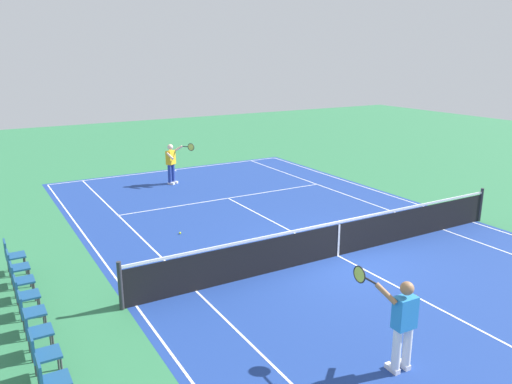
{
  "coord_description": "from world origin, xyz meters",
  "views": [
    {
      "loc": [
        -9.73,
        8.2,
        5.22
      ],
      "look_at": [
        3.81,
        0.3,
        0.9
      ],
      "focal_mm": 35.44,
      "sensor_mm": 36.0,
      "label": 1
    }
  ],
  "objects_px": {
    "spectator_chair_3": "(28,310)",
    "spectator_chair_7": "(11,254)",
    "spectator_chair_1": "(41,353)",
    "spectator_chair_2": "(34,330)",
    "tennis_player_near": "(172,162)",
    "spectator_chair_0": "(49,379)",
    "tennis_ball": "(180,233)",
    "spectator_chair_4": "(23,294)",
    "tennis_player_far": "(402,321)",
    "spectator_chair_6": "(15,266)",
    "spectator_chair_5": "(19,279)",
    "tennis_net": "(338,238)"
  },
  "relations": [
    {
      "from": "spectator_chair_1",
      "to": "spectator_chair_2",
      "type": "relative_size",
      "value": 1.0
    },
    {
      "from": "tennis_player_far",
      "to": "spectator_chair_1",
      "type": "distance_m",
      "value": 5.95
    },
    {
      "from": "spectator_chair_2",
      "to": "tennis_ball",
      "type": "bearing_deg",
      "value": -44.8
    },
    {
      "from": "spectator_chair_4",
      "to": "spectator_chair_7",
      "type": "height_order",
      "value": "same"
    },
    {
      "from": "tennis_net",
      "to": "spectator_chair_5",
      "type": "distance_m",
      "value": 7.73
    },
    {
      "from": "spectator_chair_6",
      "to": "tennis_player_near",
      "type": "bearing_deg",
      "value": -42.46
    },
    {
      "from": "spectator_chair_2",
      "to": "spectator_chair_6",
      "type": "distance_m",
      "value": 3.22
    },
    {
      "from": "tennis_player_near",
      "to": "tennis_player_far",
      "type": "xyz_separation_m",
      "value": [
        -13.98,
        1.34,
        0.0
      ]
    },
    {
      "from": "tennis_ball",
      "to": "spectator_chair_4",
      "type": "height_order",
      "value": "spectator_chair_4"
    },
    {
      "from": "tennis_player_far",
      "to": "tennis_ball",
      "type": "distance_m",
      "value": 8.23
    },
    {
      "from": "tennis_player_near",
      "to": "tennis_player_far",
      "type": "height_order",
      "value": "same"
    },
    {
      "from": "spectator_chair_2",
      "to": "spectator_chair_4",
      "type": "height_order",
      "value": "same"
    },
    {
      "from": "spectator_chair_0",
      "to": "tennis_ball",
      "type": "bearing_deg",
      "value": -36.35
    },
    {
      "from": "spectator_chair_0",
      "to": "spectator_chair_5",
      "type": "height_order",
      "value": "same"
    },
    {
      "from": "tennis_net",
      "to": "tennis_player_near",
      "type": "bearing_deg",
      "value": 5.91
    },
    {
      "from": "spectator_chair_1",
      "to": "spectator_chair_5",
      "type": "distance_m",
      "value": 3.22
    },
    {
      "from": "tennis_net",
      "to": "spectator_chair_6",
      "type": "xyz_separation_m",
      "value": [
        2.29,
        7.59,
        0.03
      ]
    },
    {
      "from": "tennis_player_far",
      "to": "spectator_chair_7",
      "type": "distance_m",
      "value": 9.23
    },
    {
      "from": "spectator_chair_2",
      "to": "spectator_chair_5",
      "type": "bearing_deg",
      "value": 0.0
    },
    {
      "from": "tennis_net",
      "to": "spectator_chair_4",
      "type": "bearing_deg",
      "value": 84.85
    },
    {
      "from": "tennis_net",
      "to": "spectator_chair_0",
      "type": "bearing_deg",
      "value": 108.49
    },
    {
      "from": "spectator_chair_0",
      "to": "tennis_net",
      "type": "bearing_deg",
      "value": -71.51
    },
    {
      "from": "tennis_ball",
      "to": "spectator_chair_3",
      "type": "height_order",
      "value": "spectator_chair_3"
    },
    {
      "from": "spectator_chair_1",
      "to": "spectator_chair_7",
      "type": "xyz_separation_m",
      "value": [
        4.83,
        0.0,
        0.0
      ]
    },
    {
      "from": "spectator_chair_1",
      "to": "spectator_chair_7",
      "type": "bearing_deg",
      "value": 0.0
    },
    {
      "from": "spectator_chair_0",
      "to": "spectator_chair_1",
      "type": "relative_size",
      "value": 1.0
    },
    {
      "from": "tennis_player_far",
      "to": "spectator_chair_3",
      "type": "relative_size",
      "value": 1.93
    },
    {
      "from": "spectator_chair_4",
      "to": "spectator_chair_0",
      "type": "bearing_deg",
      "value": 180.0
    },
    {
      "from": "tennis_player_far",
      "to": "spectator_chair_4",
      "type": "bearing_deg",
      "value": 45.6
    },
    {
      "from": "tennis_net",
      "to": "tennis_ball",
      "type": "bearing_deg",
      "value": 39.21
    },
    {
      "from": "tennis_net",
      "to": "spectator_chair_3",
      "type": "relative_size",
      "value": 13.3
    },
    {
      "from": "spectator_chair_4",
      "to": "tennis_player_far",
      "type": "bearing_deg",
      "value": -134.4
    },
    {
      "from": "spectator_chair_5",
      "to": "tennis_player_near",
      "type": "bearing_deg",
      "value": -39.46
    },
    {
      "from": "spectator_chair_0",
      "to": "spectator_chair_7",
      "type": "bearing_deg",
      "value": 0.0
    },
    {
      "from": "spectator_chair_2",
      "to": "tennis_player_near",
      "type": "bearing_deg",
      "value": -32.32
    },
    {
      "from": "spectator_chair_3",
      "to": "spectator_chair_7",
      "type": "bearing_deg",
      "value": 0.0
    },
    {
      "from": "tennis_net",
      "to": "tennis_player_far",
      "type": "xyz_separation_m",
      "value": [
        -4.47,
        2.32,
        0.44
      ]
    },
    {
      "from": "tennis_player_near",
      "to": "spectator_chair_6",
      "type": "distance_m",
      "value": 9.79
    },
    {
      "from": "tennis_player_near",
      "to": "spectator_chair_7",
      "type": "height_order",
      "value": "tennis_player_near"
    },
    {
      "from": "spectator_chair_4",
      "to": "spectator_chair_1",
      "type": "bearing_deg",
      "value": 180.0
    },
    {
      "from": "tennis_net",
      "to": "spectator_chair_2",
      "type": "relative_size",
      "value": 13.3
    },
    {
      "from": "tennis_player_near",
      "to": "spectator_chair_1",
      "type": "xyz_separation_m",
      "value": [
        -11.24,
        6.6,
        -0.41
      ]
    },
    {
      "from": "spectator_chair_2",
      "to": "spectator_chair_6",
      "type": "relative_size",
      "value": 1.0
    },
    {
      "from": "tennis_player_far",
      "to": "spectator_chair_2",
      "type": "bearing_deg",
      "value": 56.05
    },
    {
      "from": "spectator_chair_2",
      "to": "spectator_chair_6",
      "type": "xyz_separation_m",
      "value": [
        3.22,
        0.0,
        0.0
      ]
    },
    {
      "from": "spectator_chair_1",
      "to": "tennis_player_near",
      "type": "bearing_deg",
      "value": -30.43
    },
    {
      "from": "spectator_chair_1",
      "to": "spectator_chair_4",
      "type": "relative_size",
      "value": 1.0
    },
    {
      "from": "spectator_chair_6",
      "to": "spectator_chair_5",
      "type": "bearing_deg",
      "value": 180.0
    },
    {
      "from": "spectator_chair_3",
      "to": "spectator_chair_7",
      "type": "relative_size",
      "value": 1.0
    },
    {
      "from": "tennis_ball",
      "to": "spectator_chair_4",
      "type": "distance_m",
      "value": 5.5
    }
  ]
}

